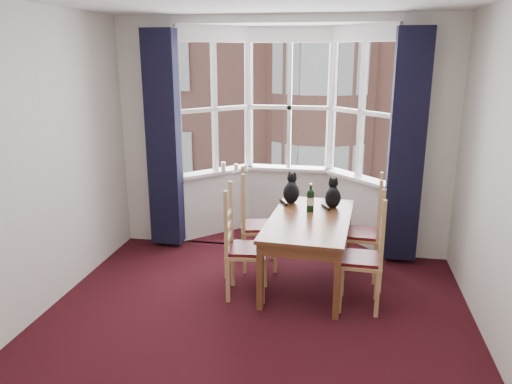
% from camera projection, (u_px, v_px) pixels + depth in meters
% --- Properties ---
extents(floor, '(4.50, 4.50, 0.00)m').
position_uv_depth(floor, '(246.00, 346.00, 4.20)').
color(floor, black).
rests_on(floor, ground).
extents(wall_left, '(0.00, 4.50, 4.50)m').
position_uv_depth(wall_left, '(10.00, 174.00, 4.16)').
color(wall_left, silver).
rests_on(wall_left, floor).
extents(wall_near, '(4.00, 0.00, 4.00)m').
position_uv_depth(wall_near, '(114.00, 355.00, 1.69)').
color(wall_near, silver).
rests_on(wall_near, floor).
extents(wall_back_pier_left, '(0.70, 0.12, 2.80)m').
position_uv_depth(wall_back_pier_left, '(151.00, 133.00, 6.23)').
color(wall_back_pier_left, silver).
rests_on(wall_back_pier_left, floor).
extents(wall_back_pier_right, '(0.70, 0.12, 2.80)m').
position_uv_depth(wall_back_pier_right, '(426.00, 142.00, 5.67)').
color(wall_back_pier_right, silver).
rests_on(wall_back_pier_right, floor).
extents(bay_window, '(2.76, 0.94, 2.80)m').
position_uv_depth(bay_window, '(287.00, 131.00, 6.43)').
color(bay_window, white).
rests_on(bay_window, floor).
extents(curtain_left, '(0.38, 0.22, 2.60)m').
position_uv_depth(curtain_left, '(164.00, 140.00, 6.04)').
color(curtain_left, black).
rests_on(curtain_left, floor).
extents(curtain_right, '(0.38, 0.22, 2.60)m').
position_uv_depth(curtain_right, '(406.00, 148.00, 5.55)').
color(curtain_right, black).
rests_on(curtain_right, floor).
extents(dining_table, '(0.92, 1.59, 0.72)m').
position_uv_depth(dining_table, '(310.00, 225.00, 5.21)').
color(dining_table, brown).
rests_on(dining_table, floor).
extents(chair_left_near, '(0.44, 0.45, 0.92)m').
position_uv_depth(chair_left_near, '(238.00, 251.00, 4.98)').
color(chair_left_near, tan).
rests_on(chair_left_near, floor).
extents(chair_left_far, '(0.49, 0.50, 0.92)m').
position_uv_depth(chair_left_far, '(251.00, 228.00, 5.63)').
color(chair_left_far, tan).
rests_on(chair_left_far, floor).
extents(chair_right_near, '(0.42, 0.44, 0.92)m').
position_uv_depth(chair_right_near, '(370.00, 261.00, 4.72)').
color(chair_right_near, tan).
rests_on(chair_right_near, floor).
extents(chair_right_far, '(0.43, 0.45, 0.92)m').
position_uv_depth(chair_right_far, '(369.00, 236.00, 5.38)').
color(chair_right_far, tan).
rests_on(chair_right_far, floor).
extents(cat_left, '(0.19, 0.27, 0.36)m').
position_uv_depth(cat_left, '(291.00, 191.00, 5.70)').
color(cat_left, black).
rests_on(cat_left, dining_table).
extents(cat_right, '(0.19, 0.26, 0.34)m').
position_uv_depth(cat_right, '(333.00, 196.00, 5.53)').
color(cat_right, black).
rests_on(cat_right, dining_table).
extents(wine_bottle, '(0.08, 0.08, 0.31)m').
position_uv_depth(wine_bottle, '(310.00, 199.00, 5.38)').
color(wine_bottle, black).
rests_on(wine_bottle, dining_table).
extents(candle_tall, '(0.06, 0.06, 0.12)m').
position_uv_depth(candle_tall, '(223.00, 167.00, 6.55)').
color(candle_tall, white).
rests_on(candle_tall, bay_window).
extents(candle_short, '(0.06, 0.06, 0.10)m').
position_uv_depth(candle_short, '(236.00, 167.00, 6.55)').
color(candle_short, white).
rests_on(candle_short, bay_window).
extents(candle_extra, '(0.05, 0.05, 0.08)m').
position_uv_depth(candle_extra, '(245.00, 168.00, 6.55)').
color(candle_extra, white).
rests_on(candle_extra, bay_window).
extents(street, '(80.00, 80.00, 0.00)m').
position_uv_depth(street, '(333.00, 171.00, 36.38)').
color(street, '#333335').
rests_on(street, ground).
extents(tenement_building, '(18.40, 7.80, 15.20)m').
position_uv_depth(tenement_building, '(326.00, 75.00, 17.04)').
color(tenement_building, '#8F5849').
rests_on(tenement_building, street).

